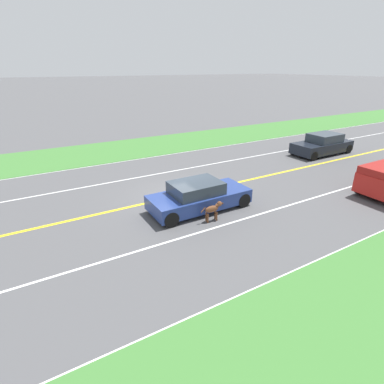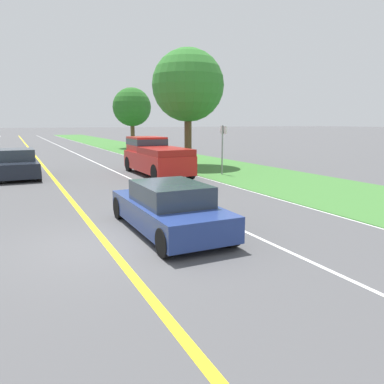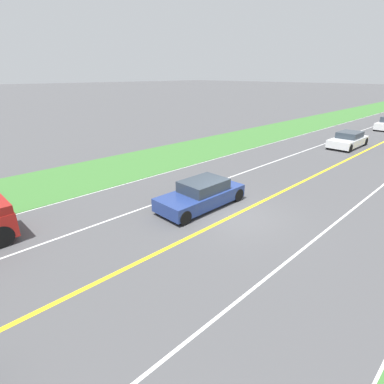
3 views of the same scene
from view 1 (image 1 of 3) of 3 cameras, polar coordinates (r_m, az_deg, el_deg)
ground_plane at (r=14.57m, az=-3.43°, el=-0.94°), size 400.00×400.00×0.00m
centre_divider_line at (r=14.56m, az=-3.43°, el=-0.92°), size 0.18×160.00×0.01m
lane_edge_line_right at (r=9.69m, az=16.49°, el=-15.42°), size 0.14×160.00×0.01m
lane_edge_line_left at (r=20.69m, az=-12.32°, el=5.85°), size 0.14×160.00×0.01m
lane_dash_same_dir at (r=11.87m, az=4.34°, el=-6.81°), size 0.10×160.00×0.01m
lane_dash_oncoming at (r=17.55m, az=-8.64°, el=3.06°), size 0.10×160.00×0.01m
grass_verge_right at (r=8.56m, az=32.38°, el=-24.68°), size 6.00×160.00×0.03m
grass_verge_left at (r=23.47m, az=-14.70°, el=7.65°), size 6.00×160.00×0.03m
ego_car at (r=13.08m, az=1.27°, el=-0.83°), size 1.85×4.46×1.30m
dog at (r=12.16m, az=4.06°, el=-3.24°), size 0.25×1.04×0.83m
oncoming_car at (r=23.64m, az=23.58°, el=8.26°), size 1.93×4.58×1.46m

